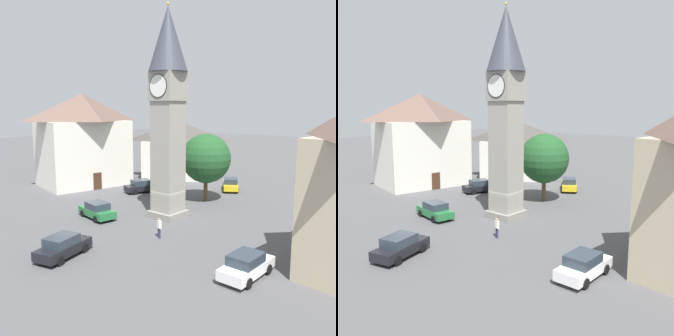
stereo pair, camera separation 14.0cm
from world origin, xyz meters
TOP-DOWN VIEW (x-y plane):
  - ground_plane at (0.00, 0.00)m, footprint 200.00×200.00m
  - clock_tower at (0.00, 0.00)m, footprint 3.48×3.48m
  - car_blue_kerb at (0.69, -11.79)m, footprint 2.66×4.42m
  - car_silver_kerb at (-1.32, 13.35)m, footprint 3.65×4.38m
  - car_red_corner at (-8.85, 5.55)m, footprint 3.03×4.46m
  - car_white_side at (11.66, -6.45)m, footprint 1.85×4.15m
  - car_black_far at (-4.63, -4.61)m, footprint 4.35×2.36m
  - pedestrian at (3.20, -4.80)m, footprint 0.54×0.32m
  - tree at (-0.69, 7.07)m, footprint 5.29×5.29m
  - building_terrace_right at (-11.45, 15.74)m, footprint 12.29×11.42m
  - building_corner_back at (-17.88, 3.94)m, footprint 10.22×12.42m

SIDE VIEW (x-z plane):
  - ground_plane at x=0.00m, z-range 0.00..0.00m
  - car_blue_kerb at x=0.69m, z-range 0.00..1.53m
  - car_silver_kerb at x=-1.32m, z-range 0.00..1.53m
  - car_red_corner at x=-8.85m, z-range 0.00..1.53m
  - car_white_side at x=11.66m, z-range 0.00..1.53m
  - car_black_far at x=-4.63m, z-range 0.00..1.53m
  - pedestrian at x=3.20m, z-range 0.16..1.86m
  - building_terrace_right at x=-11.45m, z-range 0.09..8.24m
  - tree at x=-0.69m, z-range 1.00..8.31m
  - building_corner_back at x=-17.88m, z-range 0.12..11.91m
  - clock_tower at x=0.00m, z-range 1.58..20.47m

